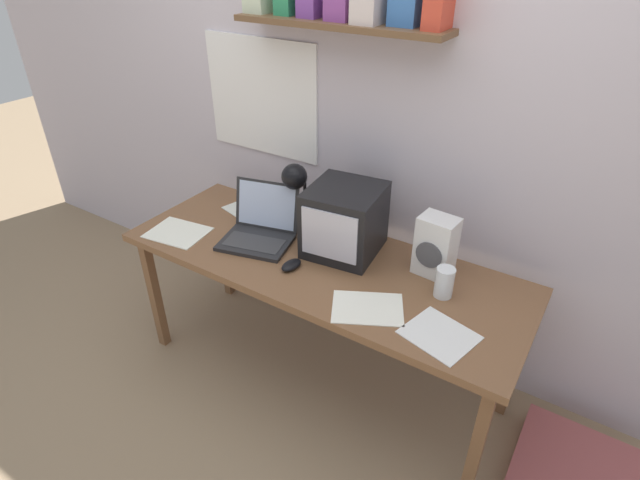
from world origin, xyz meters
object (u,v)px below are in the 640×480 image
(desk_lamp, at_px, (296,182))
(open_notebook, at_px, (368,308))
(crt_monitor, at_px, (344,220))
(space_heater, at_px, (436,246))
(floor_cushion, at_px, (577,480))
(loose_paper_near_laptop, at_px, (439,335))
(printed_handout, at_px, (244,210))
(loose_paper_near_monitor, at_px, (178,233))
(corner_desk, at_px, (320,270))
(juice_glass, at_px, (444,284))
(laptop, at_px, (261,226))
(computer_mouse, at_px, (291,265))

(desk_lamp, bearing_deg, open_notebook, -24.96)
(crt_monitor, height_order, open_notebook, crt_monitor)
(space_heater, bearing_deg, floor_cushion, -5.00)
(loose_paper_near_laptop, bearing_deg, crt_monitor, 152.21)
(printed_handout, relative_size, floor_cushion, 0.48)
(loose_paper_near_laptop, relative_size, printed_handout, 1.20)
(loose_paper_near_monitor, height_order, floor_cushion, loose_paper_near_monitor)
(corner_desk, bearing_deg, desk_lamp, 145.62)
(desk_lamp, relative_size, space_heater, 1.30)
(desk_lamp, distance_m, loose_paper_near_laptop, 0.95)
(juice_glass, height_order, floor_cushion, juice_glass)
(loose_paper_near_laptop, bearing_deg, corner_desk, 164.16)
(floor_cushion, bearing_deg, loose_paper_near_monitor, -173.51)
(floor_cushion, bearing_deg, space_heater, 169.86)
(juice_glass, bearing_deg, printed_handout, 173.92)
(laptop, relative_size, loose_paper_near_laptop, 1.33)
(crt_monitor, xyz_separation_m, loose_paper_near_monitor, (-0.74, -0.30, -0.15))
(space_heater, bearing_deg, computer_mouse, -145.10)
(desk_lamp, relative_size, loose_paper_near_laptop, 1.21)
(open_notebook, bearing_deg, loose_paper_near_monitor, 179.69)
(crt_monitor, distance_m, space_heater, 0.41)
(open_notebook, bearing_deg, corner_desk, 151.24)
(corner_desk, distance_m, loose_paper_near_laptop, 0.64)
(laptop, bearing_deg, crt_monitor, 3.83)
(computer_mouse, bearing_deg, corner_desk, 61.12)
(juice_glass, height_order, loose_paper_near_laptop, juice_glass)
(juice_glass, relative_size, space_heater, 0.48)
(loose_paper_near_monitor, bearing_deg, computer_mouse, 5.05)
(laptop, relative_size, computer_mouse, 3.34)
(laptop, distance_m, juice_glass, 0.87)
(corner_desk, distance_m, space_heater, 0.52)
(corner_desk, height_order, juice_glass, juice_glass)
(corner_desk, xyz_separation_m, laptop, (-0.33, 0.01, 0.12))
(corner_desk, relative_size, loose_paper_near_monitor, 6.09)
(space_heater, bearing_deg, loose_paper_near_laptop, -59.18)
(space_heater, distance_m, printed_handout, 1.03)
(open_notebook, bearing_deg, printed_handout, 158.78)
(printed_handout, bearing_deg, loose_paper_near_monitor, -109.30)
(corner_desk, distance_m, crt_monitor, 0.25)
(corner_desk, distance_m, juice_glass, 0.56)
(juice_glass, bearing_deg, corner_desk, -174.76)
(desk_lamp, bearing_deg, loose_paper_near_laptop, -15.27)
(corner_desk, height_order, open_notebook, open_notebook)
(crt_monitor, relative_size, loose_paper_near_monitor, 1.19)
(floor_cushion, bearing_deg, computer_mouse, -172.80)
(computer_mouse, bearing_deg, desk_lamp, 120.53)
(crt_monitor, xyz_separation_m, printed_handout, (-0.62, 0.04, -0.15))
(printed_handout, bearing_deg, space_heater, 0.31)
(open_notebook, xyz_separation_m, floor_cushion, (0.87, 0.22, -0.66))
(corner_desk, xyz_separation_m, space_heater, (0.45, 0.17, 0.19))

